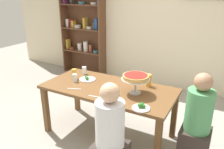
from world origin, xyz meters
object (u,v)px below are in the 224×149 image
at_px(diner_near_right, 110,141).
at_px(salad_plate_near_diner, 87,79).
at_px(deep_dish_pizza_stand, 136,78).
at_px(beer_glass_amber_tall, 74,74).
at_px(dining_table, 109,93).
at_px(water_glass_clear_near, 84,70).
at_px(salad_plate_far_diner, 141,107).
at_px(cutlery_knife_near, 111,100).
at_px(cutlery_fork_far, 95,97).
at_px(diner_head_east, 197,127).
at_px(water_glass_clear_far, 75,78).
at_px(beer_glass_amber_short, 149,80).
at_px(bookshelf, 84,29).
at_px(cutlery_fork_near, 74,89).

distance_m(diner_near_right, salad_plate_near_diner, 1.19).
xyz_separation_m(deep_dish_pizza_stand, salad_plate_near_diner, (-0.79, 0.08, -0.19)).
xyz_separation_m(deep_dish_pizza_stand, beer_glass_amber_tall, (-1.00, 0.04, -0.13)).
bearing_deg(dining_table, water_glass_clear_near, 155.36).
relative_size(salad_plate_far_diner, beer_glass_amber_tall, 1.36).
relative_size(cutlery_knife_near, cutlery_fork_far, 1.00).
relative_size(diner_head_east, water_glass_clear_near, 9.75).
height_order(salad_plate_far_diner, cutlery_fork_far, salad_plate_far_diner).
bearing_deg(salad_plate_far_diner, beer_glass_amber_tall, 162.57).
distance_m(deep_dish_pizza_stand, cutlery_knife_near, 0.42).
xyz_separation_m(beer_glass_amber_tall, water_glass_clear_far, (0.08, -0.09, -0.02)).
bearing_deg(salad_plate_far_diner, beer_glass_amber_short, 103.12).
bearing_deg(cutlery_fork_far, bookshelf, 120.70).
xyz_separation_m(bookshelf, deep_dish_pizza_stand, (2.21, -2.02, -0.17)).
bearing_deg(water_glass_clear_far, diner_head_east, 1.50).
height_order(salad_plate_far_diner, cutlery_knife_near, salad_plate_far_diner).
height_order(beer_glass_amber_tall, cutlery_knife_near, beer_glass_amber_tall).
relative_size(diner_head_east, deep_dish_pizza_stand, 3.21).
xyz_separation_m(dining_table, salad_plate_far_diner, (0.61, -0.34, 0.11)).
relative_size(diner_head_east, water_glass_clear_far, 10.32).
bearing_deg(deep_dish_pizza_stand, water_glass_clear_far, -176.66).
bearing_deg(beer_glass_amber_tall, deep_dish_pizza_stand, -2.19).
height_order(bookshelf, beer_glass_amber_tall, bookshelf).
relative_size(diner_head_east, cutlery_fork_far, 6.39).
distance_m(diner_near_right, salad_plate_far_diner, 0.50).
distance_m(bookshelf, water_glass_clear_near, 2.16).
height_order(salad_plate_far_diner, beer_glass_amber_tall, beer_glass_amber_tall).
bearing_deg(water_glass_clear_near, cutlery_fork_far, -45.78).
xyz_separation_m(diner_near_right, cutlery_fork_far, (-0.42, 0.39, 0.25)).
bearing_deg(cutlery_fork_far, dining_table, 83.64).
relative_size(bookshelf, diner_near_right, 1.92).
relative_size(bookshelf, cutlery_fork_near, 12.29).
height_order(deep_dish_pizza_stand, water_glass_clear_near, deep_dish_pizza_stand).
distance_m(dining_table, bookshelf, 2.76).
bearing_deg(cutlery_fork_near, beer_glass_amber_short, 12.95).
bearing_deg(cutlery_fork_near, diner_head_east, -11.98).
distance_m(deep_dish_pizza_stand, beer_glass_amber_tall, 1.00).
relative_size(deep_dish_pizza_stand, salad_plate_far_diner, 1.79).
xyz_separation_m(beer_glass_amber_tall, water_glass_clear_near, (0.02, 0.23, -0.01)).
bearing_deg(cutlery_fork_near, beer_glass_amber_tall, 105.76).
bearing_deg(water_glass_clear_near, diner_near_right, -44.51).
bearing_deg(beer_glass_amber_short, diner_head_east, -23.30).
distance_m(dining_table, cutlery_fork_near, 0.47).
bearing_deg(cutlery_knife_near, dining_table, 132.89).
xyz_separation_m(bookshelf, cutlery_knife_near, (2.04, -2.34, -0.37)).
distance_m(deep_dish_pizza_stand, salad_plate_near_diner, 0.82).
bearing_deg(bookshelf, dining_table, -47.97).
relative_size(water_glass_clear_near, water_glass_clear_far, 1.06).
height_order(deep_dish_pizza_stand, beer_glass_amber_short, deep_dish_pizza_stand).
distance_m(beer_glass_amber_tall, water_glass_clear_far, 0.12).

